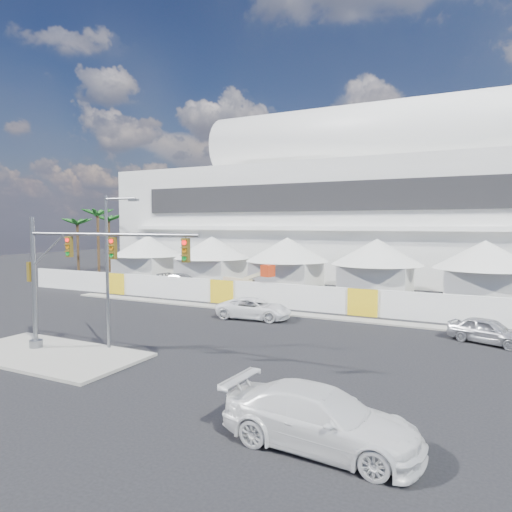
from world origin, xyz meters
The scene contains 13 objects.
ground centered at (0.00, 0.00, 0.00)m, with size 160.00×160.00×0.00m, color black.
median_island centered at (-6.00, -3.00, 0.07)m, with size 10.00×5.00×0.15m, color gray.
stadium centered at (8.71, 41.50, 9.45)m, with size 80.00×24.80×21.98m.
tent_row centered at (0.50, 24.00, 3.15)m, with size 53.40×8.40×5.40m.
hoarding_fence centered at (6.00, 14.50, 1.00)m, with size 70.00×0.25×2.00m, color white.
palm_cluster centered at (-33.46, 29.50, 6.88)m, with size 10.60×10.60×8.55m.
sedan_silver centered at (14.20, 9.80, 0.73)m, with size 4.28×1.72×1.46m, color silver.
pickup_curb centered at (-0.70, 9.93, 0.74)m, with size 5.33×2.46×1.48m, color white.
pickup_near centered at (9.56, -5.95, 0.89)m, with size 6.15×2.50×1.78m, color silver.
lot_car_c centered at (-14.11, 19.91, 0.79)m, with size 5.44×2.21×1.58m, color #ADAEB2.
traffic_mast centered at (-5.13, -2.55, 4.12)m, with size 10.83×0.68×6.99m.
streetlight_median centered at (-3.81, -0.80, 4.79)m, with size 2.24×0.22×8.09m.
boom_lift centered at (-5.50, 15.97, 0.93)m, with size 7.05×2.54×3.46m.
Camera 1 is at (13.78, -18.80, 6.75)m, focal length 32.00 mm.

